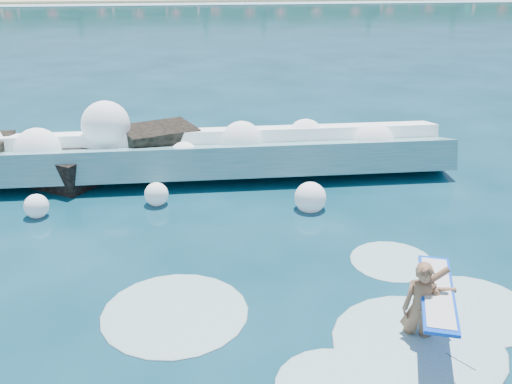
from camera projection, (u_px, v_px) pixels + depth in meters
ground at (193, 288)px, 11.49m from camera, size 200.00×200.00×0.00m
wet_band at (189, 4)px, 72.78m from camera, size 140.00×5.00×0.08m
breaking_wave at (151, 157)px, 17.16m from camera, size 17.96×2.80×1.55m
rock_cluster at (56, 160)px, 17.15m from camera, size 8.29×3.53×1.49m
surfer_with_board at (424, 306)px, 9.79m from camera, size 1.32×2.94×1.77m
wave_spray at (128, 145)px, 16.88m from camera, size 15.28×4.65×2.29m
surf_foam at (358, 324)px, 10.38m from camera, size 9.33×5.58×0.15m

